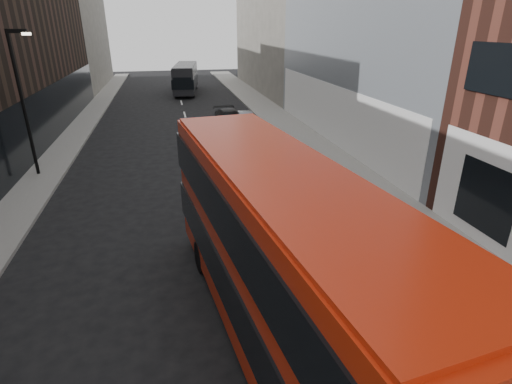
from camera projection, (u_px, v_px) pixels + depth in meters
sidewalk_right at (290, 128)px, 30.29m from camera, size 3.00×80.00×0.15m
sidewalk_left at (72, 140)px, 27.20m from camera, size 2.00×80.00×0.15m
building_victorian at (276, 2)px, 44.45m from camera, size 6.50×24.00×21.00m
building_left_mid at (16, 30)px, 28.32m from camera, size 5.00×24.00×14.00m
building_left_far at (76, 32)px, 48.32m from camera, size 5.00×20.00×13.00m
street_lamp at (23, 95)px, 19.26m from camera, size 1.06×0.22×7.00m
red_bus at (280, 250)px, 9.14m from camera, size 4.05×11.52×4.57m
grey_bus at (186, 78)px, 45.84m from camera, size 3.53×10.00×3.18m
car_a at (267, 173)px, 19.17m from camera, size 2.20×4.55×1.50m
car_b at (244, 120)px, 30.31m from camera, size 1.63×3.85×1.24m
car_c at (230, 119)px, 30.24m from camera, size 2.36×4.87×1.37m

